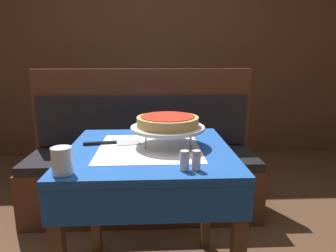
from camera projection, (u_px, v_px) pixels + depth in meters
dining_table_front at (150, 170)px, 1.36m from camera, size 0.72×0.72×0.73m
dining_table_rear at (148, 107)px, 3.06m from camera, size 0.70×0.70×0.74m
booth_bench at (143, 171)px, 2.22m from camera, size 1.66×0.51×1.05m
back_wall_panel at (151, 51)px, 3.36m from camera, size 6.00×0.04×2.40m
pizza_pan_stand at (168, 128)px, 1.36m from camera, size 0.34×0.34×0.09m
deep_dish_pizza at (168, 121)px, 1.35m from camera, size 0.28×0.28×0.05m
pizza_server at (116, 143)px, 1.40m from camera, size 0.27×0.11×0.01m
water_glass_near at (62, 161)px, 1.03m from camera, size 0.07×0.07×0.10m
salt_shaker at (184, 160)px, 1.07m from camera, size 0.04×0.04×0.07m
pepper_shaker at (196, 160)px, 1.07m from camera, size 0.03×0.03×0.07m
napkin_holder at (161, 123)px, 1.64m from camera, size 0.10×0.05×0.09m
condiment_caddy at (154, 92)px, 3.04m from camera, size 0.11×0.11×0.15m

